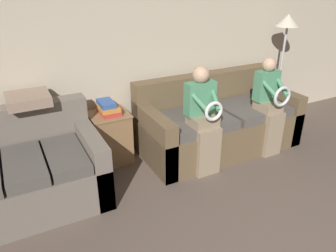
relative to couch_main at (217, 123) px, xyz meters
The scene contains 9 objects.
wall_back 1.25m from the couch_main, 136.52° to the left, with size 7.35×0.06×2.55m.
couch_main is the anchor object (origin of this frame).
couch_side 2.34m from the couch_main, behind, with size 1.44×0.98×0.90m.
child_left_seated 0.70m from the couch_main, 140.91° to the right, with size 0.34×0.38×1.21m.
child_right_seated 0.70m from the couch_main, 39.40° to the right, with size 0.30×0.37×1.20m.
side_shelf 1.38m from the couch_main, 168.11° to the left, with size 0.45×0.45×0.62m.
book_stack 1.43m from the couch_main, 168.38° to the left, with size 0.22×0.31×0.15m.
floor_lamp 1.58m from the couch_main, ahead, with size 0.32×0.32×1.60m.
throw_pillow 2.27m from the couch_main, behind, with size 0.41×0.41×0.10m.
Camera 1 is at (-1.75, -0.90, 2.10)m, focal length 35.00 mm.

